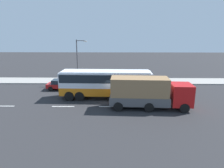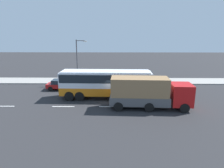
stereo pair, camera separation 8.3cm
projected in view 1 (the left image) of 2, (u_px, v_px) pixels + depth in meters
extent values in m
plane|color=#28282B|center=(117.00, 100.00, 24.01)|extent=(120.00, 120.00, 0.00)
cube|color=gray|center=(116.00, 81.00, 33.30)|extent=(80.00, 4.00, 0.15)
cube|color=white|center=(3.00, 106.00, 22.15)|extent=(2.40, 0.16, 0.01)
cube|color=white|center=(63.00, 106.00, 22.04)|extent=(2.40, 0.16, 0.01)
cube|color=white|center=(110.00, 107.00, 21.96)|extent=(2.40, 0.16, 0.01)
cube|color=white|center=(161.00, 107.00, 21.87)|extent=(2.40, 0.16, 0.01)
cube|color=orange|center=(106.00, 90.00, 24.64)|extent=(10.82, 2.76, 0.94)
cube|color=silver|center=(106.00, 79.00, 24.31)|extent=(10.82, 2.76, 1.75)
cube|color=black|center=(106.00, 77.00, 24.25)|extent=(10.61, 2.79, 0.96)
cube|color=black|center=(151.00, 79.00, 24.08)|extent=(0.18, 2.31, 1.40)
cube|color=silver|center=(106.00, 71.00, 24.08)|extent=(10.39, 2.60, 0.12)
cylinder|color=black|center=(136.00, 91.00, 25.77)|extent=(1.11, 0.33, 1.10)
cylinder|color=black|center=(138.00, 97.00, 23.44)|extent=(1.11, 0.33, 1.10)
cylinder|color=black|center=(83.00, 91.00, 26.04)|extent=(1.11, 0.33, 1.10)
cylinder|color=black|center=(79.00, 96.00, 23.71)|extent=(1.11, 0.33, 1.10)
cylinder|color=black|center=(74.00, 91.00, 26.09)|extent=(1.11, 0.33, 1.10)
cylinder|color=black|center=(69.00, 96.00, 23.76)|extent=(1.11, 0.33, 1.10)
cube|color=red|center=(181.00, 94.00, 21.00)|extent=(2.18, 2.43, 2.18)
cube|color=#4C4C4F|center=(139.00, 99.00, 21.42)|extent=(6.19, 2.61, 0.90)
cube|color=olive|center=(139.00, 87.00, 21.08)|extent=(5.95, 2.51, 1.89)
cylinder|color=black|center=(179.00, 101.00, 22.34)|extent=(0.97, 0.32, 0.96)
cylinder|color=black|center=(185.00, 108.00, 20.18)|extent=(0.97, 0.32, 0.96)
cylinder|color=black|center=(147.00, 100.00, 22.55)|extent=(0.97, 0.32, 0.96)
cylinder|color=black|center=(149.00, 107.00, 20.39)|extent=(0.97, 0.32, 0.96)
cylinder|color=black|center=(119.00, 100.00, 22.74)|extent=(0.97, 0.32, 0.96)
cylinder|color=black|center=(118.00, 107.00, 20.58)|extent=(0.97, 0.32, 0.96)
cube|color=#B21919|center=(63.00, 85.00, 28.47)|extent=(4.45, 1.78, 0.56)
cube|color=#1E2833|center=(61.00, 82.00, 28.34)|extent=(2.45, 1.62, 0.54)
cylinder|color=black|center=(76.00, 86.00, 29.33)|extent=(0.64, 0.20, 0.64)
cylinder|color=black|center=(74.00, 89.00, 27.71)|extent=(0.64, 0.20, 0.64)
cylinder|color=black|center=(54.00, 86.00, 29.36)|extent=(0.64, 0.20, 0.64)
cylinder|color=black|center=(51.00, 89.00, 27.74)|extent=(0.64, 0.20, 0.64)
cylinder|color=brown|center=(93.00, 79.00, 32.54)|extent=(0.14, 0.14, 0.80)
cylinder|color=brown|center=(93.00, 79.00, 32.69)|extent=(0.14, 0.14, 0.80)
cylinder|color=beige|center=(93.00, 75.00, 32.44)|extent=(0.32, 0.32, 0.60)
sphere|color=tan|center=(93.00, 72.00, 32.35)|extent=(0.22, 0.22, 0.22)
cylinder|color=brown|center=(84.00, 79.00, 32.54)|extent=(0.14, 0.14, 0.81)
cylinder|color=brown|center=(84.00, 79.00, 32.69)|extent=(0.14, 0.14, 0.81)
cylinder|color=#2672B2|center=(84.00, 75.00, 32.44)|extent=(0.32, 0.32, 0.61)
sphere|color=brown|center=(84.00, 72.00, 32.34)|extent=(0.22, 0.22, 0.22)
cylinder|color=#47474C|center=(77.00, 62.00, 31.01)|extent=(0.16, 0.16, 6.58)
cylinder|color=#47474C|center=(81.00, 41.00, 30.23)|extent=(1.30, 0.10, 0.10)
cube|color=silver|center=(85.00, 41.00, 30.25)|extent=(0.50, 0.24, 0.16)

